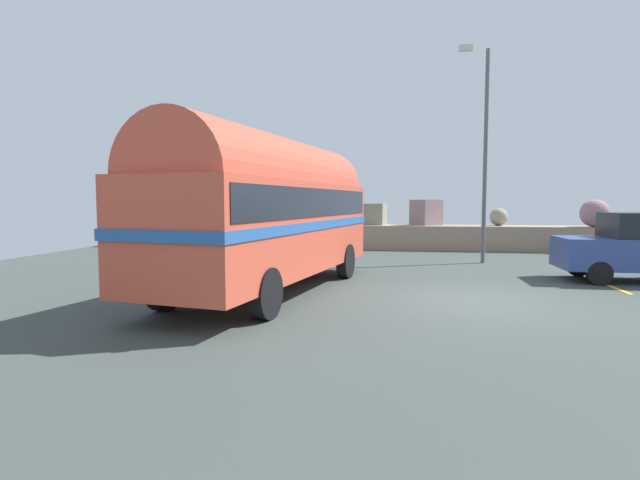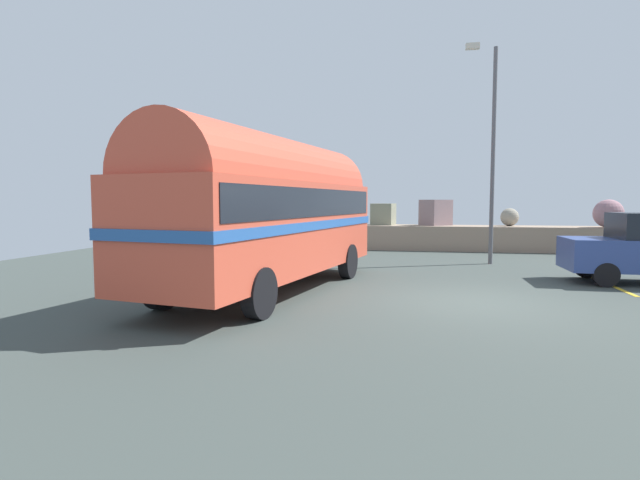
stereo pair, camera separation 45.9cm
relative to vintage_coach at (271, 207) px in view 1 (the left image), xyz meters
name	(u,v)px [view 1 (the left image)]	position (x,y,z in m)	size (l,w,h in m)	color
ground	(472,302)	(4.59, -0.48, -2.04)	(32.00, 26.00, 0.02)	#3B4340
breakwater	(430,233)	(4.51, 11.29, -1.31)	(31.36, 2.13, 2.47)	gray
vintage_coach	(271,207)	(0.00, 0.00, 0.00)	(3.98, 8.88, 3.70)	black
lamp_post	(483,146)	(5.90, 6.40, 2.04)	(1.10, 0.71, 7.35)	#5B5B60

